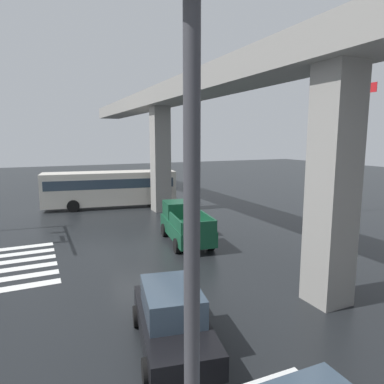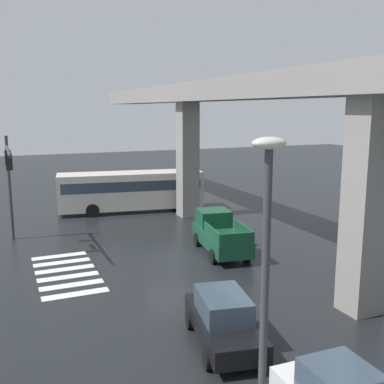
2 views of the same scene
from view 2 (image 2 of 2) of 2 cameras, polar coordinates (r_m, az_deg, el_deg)
name	(u,v)px [view 2 (image 2 of 2)]	position (r m, az deg, el deg)	size (l,w,h in m)	color
ground_plane	(171,259)	(24.11, -2.61, -8.35)	(120.00, 120.00, 0.00)	black
crosswalk_stripes	(67,273)	(22.92, -15.42, -9.73)	(6.05, 2.80, 0.01)	silver
elevated_overpass	(250,101)	(24.77, 7.28, 11.19)	(55.43, 2.42, 9.42)	gray
pickup_truck	(219,234)	(25.09, 3.45, -5.24)	(5.33, 2.65, 2.08)	#14472D
city_bus	(131,189)	(34.96, -7.61, 0.38)	(4.06, 11.05, 2.99)	beige
sedan_black	(223,319)	(15.73, 3.95, -15.61)	(4.55, 2.55, 1.72)	black
traffic_signal_mast	(9,170)	(27.10, -21.93, 2.53)	(6.49, 0.32, 6.20)	#38383D
street_lamp_near_corner	(265,277)	(9.02, 9.14, -10.42)	(0.44, 0.70, 7.24)	#38383D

